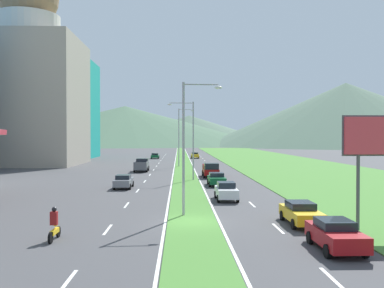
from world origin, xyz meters
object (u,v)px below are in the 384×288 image
at_px(car_0, 336,234).
at_px(car_3, 226,191).
at_px(street_lamp_near, 188,139).
at_px(car_4, 217,179).
at_px(motorcycle_rider, 54,227).
at_px(street_lamp_mid, 190,135).
at_px(street_lamp_far, 180,134).
at_px(car_6, 124,181).
at_px(pickup_truck_0, 211,170).
at_px(car_1, 301,213).
at_px(car_2, 195,155).
at_px(pickup_truck_1, 142,165).
at_px(car_5, 155,156).

xyz_separation_m(car_0, car_3, (-3.50, 16.24, 0.03)).
relative_size(street_lamp_near, car_4, 2.20).
bearing_deg(car_4, motorcycle_rider, -23.70).
height_order(street_lamp_mid, car_4, street_lamp_mid).
distance_m(street_lamp_far, car_6, 33.21).
distance_m(car_6, pickup_truck_0, 15.74).
bearing_deg(street_lamp_near, car_1, -24.00).
bearing_deg(car_2, street_lamp_mid, -2.78).
height_order(car_4, pickup_truck_0, pickup_truck_0).
xyz_separation_m(street_lamp_mid, car_3, (2.67, -16.95, -4.94)).
relative_size(street_lamp_near, street_lamp_mid, 0.94).
xyz_separation_m(car_6, motorcycle_rider, (-0.67, -22.74, -0.01)).
bearing_deg(car_4, street_lamp_near, -11.41).
xyz_separation_m(car_0, pickup_truck_1, (-13.58, 47.02, 0.21)).
distance_m(car_4, pickup_truck_0, 9.89).
xyz_separation_m(street_lamp_far, car_6, (-6.18, -32.19, -5.32)).
height_order(street_lamp_near, pickup_truck_1, street_lamp_near).
bearing_deg(car_3, car_0, 12.17).
distance_m(car_3, car_5, 70.66).
bearing_deg(car_0, street_lamp_mid, -169.47).
relative_size(car_0, car_1, 0.93).
bearing_deg(pickup_truck_1, car_5, 0.18).
bearing_deg(car_6, street_lamp_mid, -42.45).
bearing_deg(street_lamp_mid, car_2, 87.22).
bearing_deg(motorcycle_rider, car_6, -1.69).
relative_size(street_lamp_near, street_lamp_far, 0.87).
relative_size(pickup_truck_0, motorcycle_rider, 2.70).
bearing_deg(street_lamp_mid, street_lamp_far, 92.90).
xyz_separation_m(car_1, motorcycle_rider, (-14.30, -3.64, 0.01)).
distance_m(street_lamp_near, motorcycle_rider, 10.94).
relative_size(car_2, motorcycle_rider, 2.37).
xyz_separation_m(car_2, car_5, (-10.20, -1.78, -0.05)).
xyz_separation_m(street_lamp_near, car_6, (-6.57, 15.96, -4.60)).
distance_m(street_lamp_mid, car_2, 55.04).
bearing_deg(car_1, car_6, -144.49).
bearing_deg(car_1, motorcycle_rider, -75.74).
distance_m(car_4, car_6, 10.40).
bearing_deg(motorcycle_rider, car_1, -75.74).
xyz_separation_m(car_4, motorcycle_rider, (-10.87, -24.76, -0.01)).
height_order(car_2, car_6, car_2).
xyz_separation_m(car_0, car_1, (0.06, 5.99, -0.03)).
relative_size(street_lamp_far, pickup_truck_1, 1.99).
bearing_deg(street_lamp_far, car_5, 102.34).
distance_m(street_lamp_far, car_2, 31.35).
bearing_deg(street_lamp_mid, car_0, -79.47).
height_order(car_4, car_6, car_4).
relative_size(street_lamp_mid, pickup_truck_0, 1.85).
xyz_separation_m(street_lamp_far, car_1, (7.45, -51.30, -5.33)).
relative_size(car_0, pickup_truck_0, 0.77).
xyz_separation_m(car_2, pickup_truck_1, (-10.07, -40.92, 0.21)).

